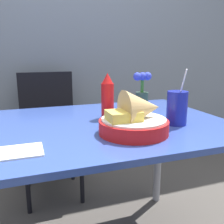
# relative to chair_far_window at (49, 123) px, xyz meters

# --- Properties ---
(wall_window) EXTENTS (7.00, 0.06, 2.60)m
(wall_window) POSITION_rel_chair_far_window_xyz_m (0.16, 0.27, 0.77)
(wall_window) COLOR slate
(wall_window) RESTS_ON ground_plane
(dining_table) EXTENTS (1.19, 0.86, 0.73)m
(dining_table) POSITION_rel_chair_far_window_xyz_m (0.16, -0.79, 0.11)
(dining_table) COLOR #334C9E
(dining_table) RESTS_ON ground_plane
(chair_far_window) EXTENTS (0.40, 0.40, 0.90)m
(chair_far_window) POSITION_rel_chair_far_window_xyz_m (0.00, 0.00, 0.00)
(chair_far_window) COLOR black
(chair_far_window) RESTS_ON ground_plane
(food_basket) EXTENTS (0.28, 0.28, 0.17)m
(food_basket) POSITION_rel_chair_far_window_xyz_m (0.25, -0.99, 0.26)
(food_basket) COLOR red
(food_basket) RESTS_ON dining_table
(ketchup_bottle) EXTENTS (0.06, 0.06, 0.22)m
(ketchup_bottle) POSITION_rel_chair_far_window_xyz_m (0.22, -0.72, 0.31)
(ketchup_bottle) COLOR red
(ketchup_bottle) RESTS_ON dining_table
(drink_cup) EXTENTS (0.09, 0.09, 0.25)m
(drink_cup) POSITION_rel_chair_far_window_xyz_m (0.48, -0.93, 0.27)
(drink_cup) COLOR #192399
(drink_cup) RESTS_ON dining_table
(flower_vase) EXTENTS (0.11, 0.07, 0.21)m
(flower_vase) POSITION_rel_chair_far_window_xyz_m (0.49, -0.56, 0.30)
(flower_vase) COLOR #2D4738
(flower_vase) RESTS_ON dining_table
(napkin) EXTENTS (0.15, 0.12, 0.01)m
(napkin) POSITION_rel_chair_far_window_xyz_m (-0.18, -1.05, 0.20)
(napkin) COLOR white
(napkin) RESTS_ON dining_table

